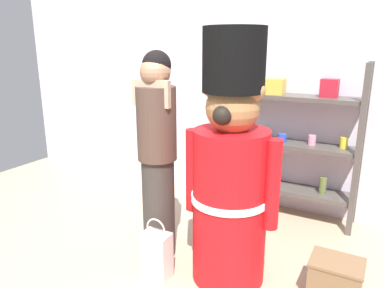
{
  "coord_description": "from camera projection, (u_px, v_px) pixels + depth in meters",
  "views": [
    {
      "loc": [
        1.41,
        -1.52,
        1.7
      ],
      "look_at": [
        0.17,
        0.72,
        1.0
      ],
      "focal_mm": 33.84,
      "sensor_mm": 36.0,
      "label": 1
    }
  ],
  "objects": [
    {
      "name": "back_wall",
      "position": [
        244.0,
        84.0,
        3.91
      ],
      "size": [
        6.4,
        0.12,
        2.6
      ],
      "primitive_type": "cube",
      "color": "silver",
      "rests_on": "ground_plane"
    },
    {
      "name": "merchandise_shelf",
      "position": [
        296.0,
        139.0,
        3.54
      ],
      "size": [
        1.19,
        0.35,
        1.56
      ],
      "color": "#4C4742",
      "rests_on": "ground_plane"
    },
    {
      "name": "teddy_bear_guard",
      "position": [
        231.0,
        175.0,
        2.55
      ],
      "size": [
        0.71,
        0.56,
        1.82
      ],
      "color": "red",
      "rests_on": "ground_plane"
    },
    {
      "name": "person_shopper",
      "position": [
        157.0,
        151.0,
        2.83
      ],
      "size": [
        0.32,
        0.31,
        1.67
      ],
      "color": "#38332D",
      "rests_on": "ground_plane"
    },
    {
      "name": "shopping_bag",
      "position": [
        156.0,
        255.0,
        2.7
      ],
      "size": [
        0.21,
        0.14,
        0.48
      ],
      "color": "silver",
      "rests_on": "ground_plane"
    },
    {
      "name": "display_crate",
      "position": [
        335.0,
        280.0,
        2.47
      ],
      "size": [
        0.35,
        0.27,
        0.3
      ],
      "color": "brown",
      "rests_on": "ground_plane"
    }
  ]
}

